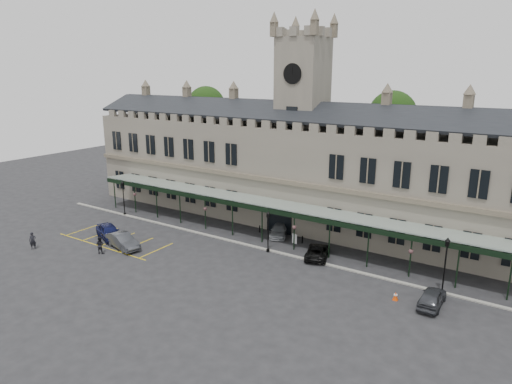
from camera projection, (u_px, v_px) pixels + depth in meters
The scene contains 22 objects.
ground at pixel (222, 264), 44.53m from camera, with size 140.00×140.00×0.00m, color black.
station_building at pixel (300, 171), 55.73m from camera, with size 60.00×10.36×17.30m.
clock_tower at pixel (302, 116), 54.09m from camera, with size 5.60×5.60×24.80m.
canopy at pixel (263, 221), 49.95m from camera, with size 50.00×4.10×4.30m.
kerb at pixel (253, 246), 48.96m from camera, with size 60.00×0.40×0.12m, color gray.
parking_markings at pixel (114, 241), 50.74m from camera, with size 16.00×6.00×0.01m, color gold, non-canonical shape.
tree_behind_left at pixel (206, 106), 73.10m from camera, with size 6.00×6.00×16.00m.
tree_behind_mid at pixel (392, 116), 57.21m from camera, with size 6.00×6.00×16.00m.
lamp_post_left at pixel (123, 195), 59.09m from camera, with size 0.44×0.44×4.65m.
lamp_post_mid at pixel (268, 228), 46.98m from camera, with size 0.42×0.42×4.46m.
lamp_post_right at pixel (445, 261), 37.94m from camera, with size 0.48×0.48×5.08m.
traffic_cone at pixel (396, 296), 37.54m from camera, with size 0.45×0.45×0.72m.
sign_board at pixel (294, 239), 49.82m from camera, with size 0.64×0.17×1.10m.
bollard_left at pixel (260, 229), 53.24m from camera, with size 0.15×0.15×0.84m, color black.
bollard_right at pixel (302, 240), 49.93m from camera, with size 0.15×0.15×0.83m, color black.
car_left_a at pixel (109, 232), 51.24m from camera, with size 1.94×4.81×1.64m, color #0E123D.
car_left_b at pixel (123, 241), 48.50m from camera, with size 1.68×4.82×1.59m, color #35373C.
car_taxi at pixel (279, 230), 52.17m from camera, with size 1.77×4.36×1.26m, color #A7AAAF.
car_van at pixel (318, 251), 46.09m from camera, with size 2.14×4.64×1.29m, color black.
car_right_a at pixel (432, 298), 36.52m from camera, with size 1.70×4.23×1.44m, color #35373C.
person_a at pixel (33, 241), 48.16m from camera, with size 0.68×0.45×1.87m, color black.
person_b at pixel (100, 245), 47.04m from camera, with size 0.89×0.69×1.83m, color black.
Camera 1 is at (25.34, -32.67, 18.30)m, focal length 32.00 mm.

